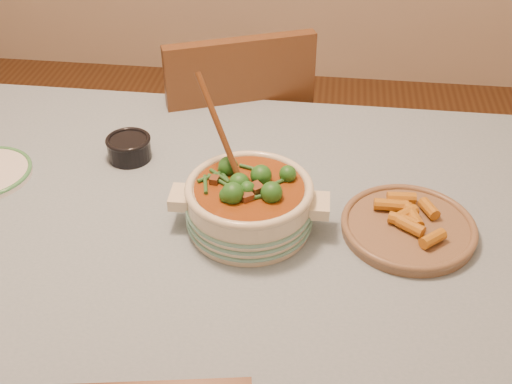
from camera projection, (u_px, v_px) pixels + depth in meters
The scene contains 5 objects.
dining_table at pixel (194, 240), 1.52m from camera, with size 1.68×1.08×0.76m.
stew_casserole at pixel (249, 201), 1.38m from camera, with size 0.35×0.28×0.33m.
condiment_bowl at pixel (129, 147), 1.62m from camera, with size 0.13×0.13×0.06m.
fried_plate at pixel (409, 225), 1.39m from camera, with size 0.37×0.37×0.05m.
chair_far at pixel (234, 143), 2.11m from camera, with size 0.58×0.58×0.94m.
Camera 1 is at (0.29, -1.13, 1.66)m, focal length 45.00 mm.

